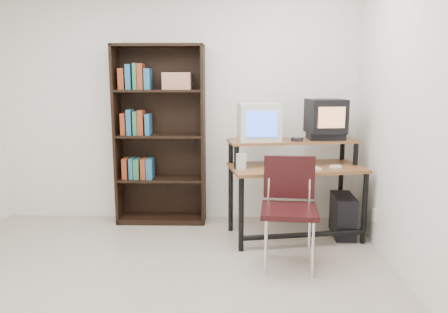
{
  "coord_description": "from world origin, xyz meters",
  "views": [
    {
      "loc": [
        0.63,
        -2.9,
        1.59
      ],
      "look_at": [
        0.54,
        1.1,
        0.88
      ],
      "focal_mm": 35.0,
      "sensor_mm": 36.0,
      "label": 1
    }
  ],
  "objects_px": {
    "bookshelf": "(160,134)",
    "computer_desk": "(295,169)",
    "crt_monitor": "(259,122)",
    "pc_tower": "(343,215)",
    "crt_tv": "(326,116)",
    "school_chair": "(289,199)"
  },
  "relations": [
    {
      "from": "bookshelf",
      "to": "computer_desk",
      "type": "bearing_deg",
      "value": -18.31
    },
    {
      "from": "crt_monitor",
      "to": "pc_tower",
      "type": "height_order",
      "value": "crt_monitor"
    },
    {
      "from": "crt_tv",
      "to": "crt_monitor",
      "type": "bearing_deg",
      "value": 178.97
    },
    {
      "from": "pc_tower",
      "to": "bookshelf",
      "type": "height_order",
      "value": "bookshelf"
    },
    {
      "from": "crt_monitor",
      "to": "school_chair",
      "type": "height_order",
      "value": "crt_monitor"
    },
    {
      "from": "computer_desk",
      "to": "crt_monitor",
      "type": "height_order",
      "value": "crt_monitor"
    },
    {
      "from": "computer_desk",
      "to": "crt_monitor",
      "type": "relative_size",
      "value": 3.14
    },
    {
      "from": "crt_tv",
      "to": "school_chair",
      "type": "relative_size",
      "value": 0.43
    },
    {
      "from": "crt_tv",
      "to": "pc_tower",
      "type": "xyz_separation_m",
      "value": [
        0.19,
        -0.13,
        -1.01
      ]
    },
    {
      "from": "crt_tv",
      "to": "computer_desk",
      "type": "bearing_deg",
      "value": -160.12
    },
    {
      "from": "pc_tower",
      "to": "crt_tv",
      "type": "bearing_deg",
      "value": 148.7
    },
    {
      "from": "computer_desk",
      "to": "bookshelf",
      "type": "bearing_deg",
      "value": 151.48
    },
    {
      "from": "crt_monitor",
      "to": "pc_tower",
      "type": "relative_size",
      "value": 0.99
    },
    {
      "from": "crt_monitor",
      "to": "crt_tv",
      "type": "distance_m",
      "value": 0.69
    },
    {
      "from": "computer_desk",
      "to": "bookshelf",
      "type": "xyz_separation_m",
      "value": [
        -1.43,
        0.47,
        0.3
      ]
    },
    {
      "from": "computer_desk",
      "to": "crt_tv",
      "type": "relative_size",
      "value": 3.49
    },
    {
      "from": "computer_desk",
      "to": "pc_tower",
      "type": "relative_size",
      "value": 3.09
    },
    {
      "from": "crt_monitor",
      "to": "bookshelf",
      "type": "height_order",
      "value": "bookshelf"
    },
    {
      "from": "pc_tower",
      "to": "school_chair",
      "type": "height_order",
      "value": "school_chair"
    },
    {
      "from": "crt_tv",
      "to": "bookshelf",
      "type": "xyz_separation_m",
      "value": [
        -1.75,
        0.31,
        -0.22
      ]
    },
    {
      "from": "school_chair",
      "to": "bookshelf",
      "type": "bearing_deg",
      "value": 143.78
    },
    {
      "from": "crt_monitor",
      "to": "pc_tower",
      "type": "bearing_deg",
      "value": -8.77
    }
  ]
}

